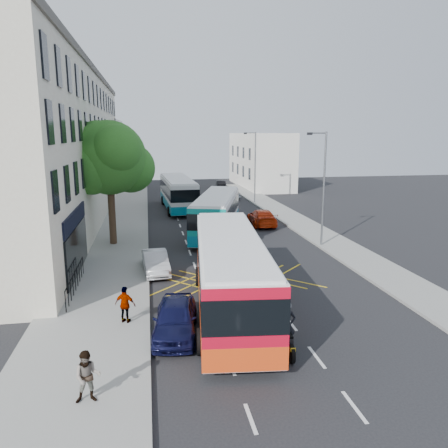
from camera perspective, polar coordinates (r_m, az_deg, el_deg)
name	(u,v)px	position (r m, az deg, el deg)	size (l,w,h in m)	color
ground	(290,323)	(19.57, 8.68, -12.65)	(120.00, 120.00, 0.00)	black
pavement_left	(114,244)	(32.93, -14.21, -2.58)	(5.00, 70.00, 0.15)	gray
pavement_right	(321,236)	(35.45, 12.52, -1.48)	(3.00, 70.00, 0.15)	gray
terrace_main	(54,148)	(42.14, -21.33, 9.26)	(8.30, 45.00, 13.50)	beige
terrace_far	(94,153)	(72.36, -16.57, 8.93)	(8.00, 20.00, 10.00)	silver
building_right	(260,160)	(67.12, 4.70, 8.33)	(6.00, 18.00, 8.00)	silver
street_tree	(109,159)	(31.96, -14.80, 8.27)	(6.30, 5.70, 8.80)	#382619
lamp_near	(323,183)	(31.45, 12.76, 5.25)	(1.45, 0.15, 8.00)	slate
lamp_far	(254,164)	(50.43, 3.98, 7.89)	(1.45, 0.15, 8.00)	slate
railings	(75,280)	(23.64, -18.86, -6.93)	(0.08, 5.60, 1.14)	black
bus_near	(230,272)	(20.06, 0.77, -6.28)	(4.12, 12.59, 3.48)	silver
bus_mid	(217,214)	(34.95, -0.96, 1.35)	(5.74, 11.81, 3.24)	silver
bus_far	(178,193)	(47.05, -6.04, 4.09)	(3.41, 12.12, 3.37)	silver
motorbike	(286,328)	(16.80, 8.13, -13.35)	(0.69, 2.28, 2.02)	black
parked_car_blue	(175,318)	(18.14, -6.36, -12.12)	(1.71, 4.24, 1.45)	black
parked_car_silver	(155,262)	(25.93, -8.94, -4.95)	(1.36, 3.90, 1.29)	#B4B7BC
red_hatchback	(262,217)	(38.78, 4.97, 0.86)	(2.00, 4.92, 1.43)	red
distant_car_grey	(181,186)	(61.83, -5.65, 4.97)	(2.44, 5.29, 1.47)	#414249
distant_car_silver	(230,194)	(54.01, 0.83, 4.00)	(1.66, 4.14, 1.41)	#B5B8BD
distant_car_dark	(221,184)	(64.62, -0.40, 5.20)	(1.27, 3.63, 1.20)	black
pedestrian_near	(88,377)	(14.31, -17.39, -18.51)	(0.79, 0.62, 1.62)	gray
pedestrian_far	(125,305)	(19.22, -12.77, -10.23)	(0.93, 0.39, 1.58)	gray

